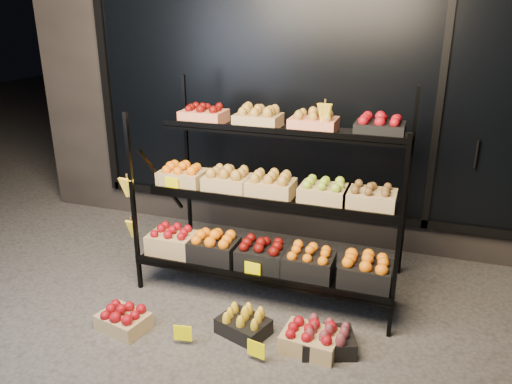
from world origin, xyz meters
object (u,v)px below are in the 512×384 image
at_px(floor_crate_midright, 310,338).
at_px(display_rack, 270,198).
at_px(floor_crate_left, 123,318).
at_px(floor_crate_midleft, 243,323).

bearing_deg(floor_crate_midright, display_rack, 130.52).
xyz_separation_m(display_rack, floor_crate_left, (-0.82, -0.97, -0.70)).
bearing_deg(floor_crate_left, floor_crate_midright, 21.51).
relative_size(display_rack, floor_crate_left, 5.48).
bearing_deg(display_rack, floor_crate_midright, -54.42).
height_order(display_rack, floor_crate_midleft, display_rack).
bearing_deg(floor_crate_left, floor_crate_midleft, 27.68).
bearing_deg(floor_crate_left, display_rack, 62.17).
distance_m(display_rack, floor_crate_left, 1.45).
height_order(floor_crate_midleft, floor_crate_midright, floor_crate_midright).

